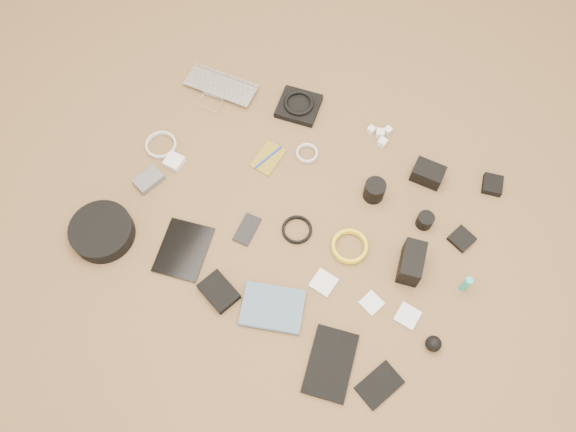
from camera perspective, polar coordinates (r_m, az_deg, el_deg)
The scene contains 33 objects.
laptop at distance 2.36m, azimuth -7.30°, elevation 12.21°, with size 0.30×0.21×0.02m, color silver.
headphone_pouch at distance 2.31m, azimuth 1.10°, elevation 11.09°, with size 0.16×0.15×0.03m, color black.
headphones at distance 2.29m, azimuth 1.11°, elevation 11.42°, with size 0.12×0.12×0.02m, color black.
charger_a at distance 2.27m, azimuth 8.45°, elevation 8.66°, with size 0.03×0.03×0.02m, color white.
charger_b at distance 2.24m, azimuth 9.56°, elevation 7.37°, with size 0.03×0.03×0.03m, color white.
charger_c at distance 2.27m, azimuth 10.11°, elevation 8.55°, with size 0.03×0.03×0.02m, color white.
charger_d at distance 2.26m, azimuth 9.35°, elevation 8.29°, with size 0.03×0.03×0.03m, color white.
dslr_camera at distance 2.18m, azimuth 14.02°, elevation 4.20°, with size 0.11×0.08×0.07m, color black.
lens_pouch at distance 2.25m, azimuth 20.06°, elevation 3.01°, with size 0.07×0.08×0.03m, color black.
notebook_olive at distance 2.18m, azimuth -2.01°, elevation 5.89°, with size 0.09×0.13×0.01m, color olive.
pen_blue at distance 2.18m, azimuth -2.02°, elevation 6.00°, with size 0.01×0.01×0.14m, color #1631B5.
cable_white_a at distance 2.19m, azimuth 1.93°, elevation 6.32°, with size 0.09×0.09×0.01m, color silver.
lens_a at distance 2.09m, azimuth 8.77°, elevation 2.59°, with size 0.08×0.08×0.08m, color black.
lens_b at distance 2.09m, azimuth 13.74°, elevation -0.45°, with size 0.06×0.06×0.06m, color black.
card_reader at distance 2.12m, azimuth 17.24°, elevation -2.23°, with size 0.08×0.08×0.02m, color black.
power_brick at distance 2.21m, azimuth -11.49°, elevation 5.44°, with size 0.06×0.06×0.03m, color white.
cable_white_b at distance 2.27m, azimuth -12.76°, elevation 6.99°, with size 0.12×0.12×0.01m, color silver.
cable_black at distance 2.04m, azimuth 0.92°, elevation -1.45°, with size 0.11×0.11×0.01m, color black.
cable_yellow at distance 2.02m, azimuth 6.26°, elevation -3.16°, with size 0.13×0.13×0.02m, color yellow.
flash at distance 1.99m, azimuth 12.43°, elevation -4.64°, with size 0.07×0.14×0.10m, color black.
lens_cleaner at distance 2.02m, azimuth 17.63°, elevation -6.61°, with size 0.02×0.02×0.08m, color #1CB6AB.
battery_charger at distance 2.19m, azimuth -13.96°, elevation 3.58°, with size 0.07×0.10×0.03m, color #56555A.
tablet at distance 2.05m, azimuth -10.56°, elevation -3.37°, with size 0.17×0.21×0.01m, color black.
phone at distance 2.05m, azimuth -4.18°, elevation -1.37°, with size 0.06×0.12×0.01m, color black.
filter_case_left at distance 1.97m, azimuth 3.64°, elevation -6.78°, with size 0.08×0.08×0.01m, color silver.
filter_case_mid at distance 1.97m, azimuth 8.48°, elevation -8.74°, with size 0.07×0.07×0.01m, color silver.
filter_case_right at distance 1.98m, azimuth 12.05°, elevation -9.90°, with size 0.07×0.07×0.01m, color silver.
air_blower at distance 1.95m, azimuth 14.56°, elevation -12.44°, with size 0.05×0.05×0.05m, color black.
headphone_case at distance 2.12m, azimuth -18.37°, elevation -1.52°, with size 0.23×0.23×0.06m, color black.
drive_case at distance 1.96m, azimuth -7.03°, elevation -7.63°, with size 0.13×0.09×0.03m, color black.
paperback at distance 1.92m, azimuth -2.00°, elevation -11.52°, with size 0.16×0.21×0.02m, color #466377.
notebook_black_a at distance 1.90m, azimuth 4.34°, elevation -14.69°, with size 0.14×0.23×0.02m, color black.
notebook_black_b at distance 1.91m, azimuth 9.28°, elevation -16.59°, with size 0.09×0.14×0.01m, color black.
Camera 1 is at (0.41, -0.77, 1.87)m, focal length 35.00 mm.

